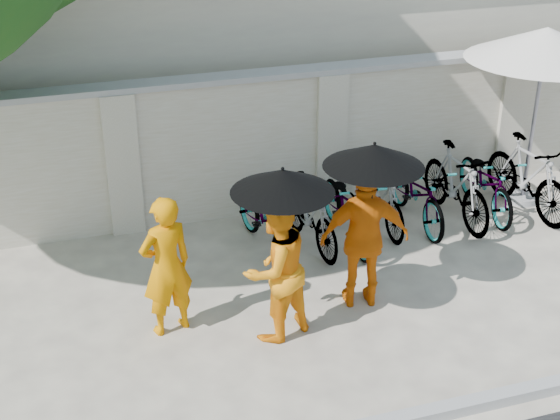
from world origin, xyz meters
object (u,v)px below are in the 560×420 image
object	(u,v)px
monk_left	(166,266)
patio_umbrella	(545,46)
monk_right	(365,238)
monk_center	(276,269)

from	to	relation	value
monk_left	patio_umbrella	distance (m)	6.17
patio_umbrella	monk_left	bearing A→B (deg)	-163.23
monk_right	patio_umbrella	distance (m)	4.19
monk_left	monk_right	distance (m)	2.28
monk_left	monk_right	size ratio (longest dim) A/B	0.94
monk_left	patio_umbrella	world-z (taller)	patio_umbrella
monk_center	monk_right	world-z (taller)	monk_right
monk_left	patio_umbrella	size ratio (longest dim) A/B	0.57
monk_center	monk_right	xyz separation A→B (m)	(1.16, 0.30, 0.03)
monk_left	monk_center	size ratio (longest dim) A/B	0.98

